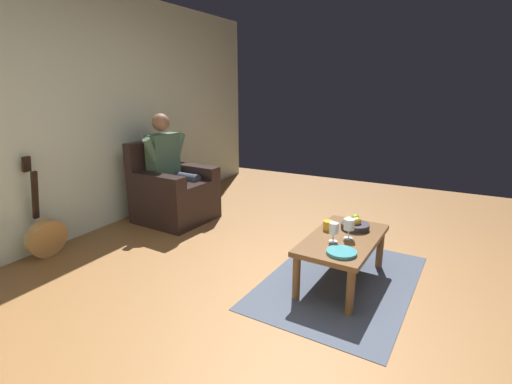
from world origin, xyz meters
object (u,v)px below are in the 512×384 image
at_px(person_seated, 170,165).
at_px(decorative_dish, 341,252).
at_px(wine_glass_near, 349,225).
at_px(armchair, 173,193).
at_px(guitar, 46,235).
at_px(wine_glass_far, 334,229).
at_px(coffee_table, 343,244).
at_px(fruit_bowl, 355,224).
at_px(candle_jar, 328,225).

bearing_deg(person_seated, decorative_dish, 73.28).
bearing_deg(person_seated, wine_glass_near, 80.05).
xyz_separation_m(armchair, wine_glass_near, (0.56, 2.26, 0.18)).
bearing_deg(guitar, decorative_dish, 100.89).
bearing_deg(wine_glass_far, coffee_table, 159.23).
distance_m(guitar, wine_glass_far, 2.67).
relative_size(armchair, fruit_bowl, 3.99).
distance_m(guitar, decorative_dish, 2.74).
height_order(decorative_dish, candle_jar, candle_jar).
bearing_deg(candle_jar, wine_glass_near, 61.26).
bearing_deg(person_seated, fruit_bowl, 85.81).
xyz_separation_m(person_seated, wine_glass_far, (0.68, 2.19, -0.18)).
distance_m(armchair, fruit_bowl, 2.28).
xyz_separation_m(armchair, coffee_table, (0.55, 2.22, 0.01)).
bearing_deg(wine_glass_far, decorative_dish, 32.48).
distance_m(person_seated, coffee_table, 2.33).
distance_m(armchair, candle_jar, 2.11).
relative_size(person_seated, wine_glass_far, 8.09).
distance_m(wine_glass_far, fruit_bowl, 0.37).
xyz_separation_m(guitar, fruit_bowl, (-1.06, 2.64, 0.22)).
distance_m(person_seated, decorative_dish, 2.48).
bearing_deg(candle_jar, decorative_dish, 29.12).
relative_size(person_seated, decorative_dish, 5.72).
bearing_deg(candle_jar, fruit_bowl, 123.27).
bearing_deg(person_seated, candle_jar, 81.65).
height_order(guitar, wine_glass_near, guitar).
height_order(armchair, decorative_dish, armchair).
distance_m(coffee_table, guitar, 2.74).
bearing_deg(armchair, person_seated, -90.00).
bearing_deg(decorative_dish, armchair, -110.69).
distance_m(coffee_table, wine_glass_far, 0.21).
xyz_separation_m(guitar, decorative_dish, (-0.52, 2.68, 0.19)).
relative_size(person_seated, candle_jar, 14.61).
distance_m(coffee_table, candle_jar, 0.22).
height_order(wine_glass_far, fruit_bowl, wine_glass_far).
bearing_deg(fruit_bowl, coffee_table, -8.31).
relative_size(person_seated, coffee_table, 1.29).
relative_size(guitar, fruit_bowl, 4.07).
relative_size(person_seated, fruit_bowl, 5.34).
height_order(person_seated, coffee_table, person_seated).
distance_m(wine_glass_near, wine_glass_far, 0.15).
xyz_separation_m(armchair, fruit_bowl, (0.32, 2.26, 0.11)).
bearing_deg(decorative_dish, guitar, -79.11).
distance_m(coffee_table, decorative_dish, 0.33).
bearing_deg(fruit_bowl, wine_glass_far, -12.82).
bearing_deg(fruit_bowl, person_seated, -98.09).
bearing_deg(fruit_bowl, candle_jar, -56.73).
bearing_deg(guitar, armchair, 164.48).
relative_size(coffee_table, wine_glass_near, 5.95).
relative_size(armchair, wine_glass_near, 5.72).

